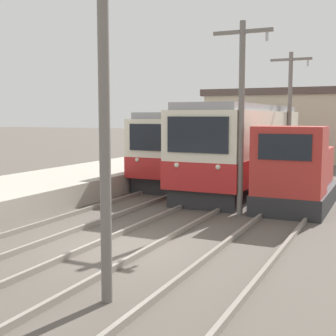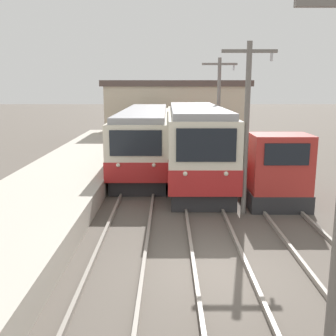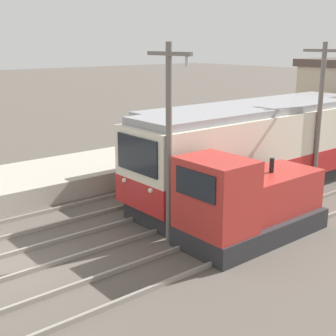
% 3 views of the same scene
% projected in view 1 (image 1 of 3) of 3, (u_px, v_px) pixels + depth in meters
% --- Properties ---
extents(ground_plane, '(200.00, 200.00, 0.00)m').
position_uv_depth(ground_plane, '(122.00, 244.00, 12.21)').
color(ground_plane, '#564F47').
extents(track_left, '(1.54, 60.00, 0.14)m').
position_uv_depth(track_left, '(44.00, 231.00, 13.30)').
color(track_left, gray).
rests_on(track_left, ground).
extents(track_center, '(1.54, 60.00, 0.14)m').
position_uv_depth(track_center, '(129.00, 243.00, 12.11)').
color(track_center, gray).
rests_on(track_center, ground).
extents(track_right, '(1.54, 60.00, 0.14)m').
position_uv_depth(track_right, '(241.00, 258.00, 10.84)').
color(track_right, gray).
rests_on(track_right, ground).
extents(commuter_train_left, '(2.84, 14.30, 3.49)m').
position_uv_depth(commuter_train_left, '(212.00, 147.00, 25.71)').
color(commuter_train_left, '#28282B').
rests_on(commuter_train_left, ground).
extents(commuter_train_center, '(2.84, 11.62, 3.83)m').
position_uv_depth(commuter_train_center, '(244.00, 150.00, 21.35)').
color(commuter_train_center, '#28282B').
rests_on(commuter_train_center, ground).
extents(shunting_locomotive, '(2.40, 5.38, 3.00)m').
position_uv_depth(shunting_locomotive, '(297.00, 175.00, 17.05)').
color(shunting_locomotive, '#28282B').
rests_on(shunting_locomotive, ground).
extents(catenary_mast_near, '(2.00, 0.20, 6.42)m').
position_uv_depth(catenary_mast_near, '(105.00, 105.00, 8.05)').
color(catenary_mast_near, slate).
rests_on(catenary_mast_near, ground).
extents(catenary_mast_mid, '(2.00, 0.20, 6.42)m').
position_uv_depth(catenary_mast_mid, '(242.00, 110.00, 15.50)').
color(catenary_mast_mid, slate).
rests_on(catenary_mast_mid, ground).
extents(catenary_mast_far, '(2.00, 0.20, 6.42)m').
position_uv_depth(catenary_mast_far, '(290.00, 112.00, 22.94)').
color(catenary_mast_far, slate).
rests_on(catenary_mast_far, ground).
extents(station_building, '(12.60, 6.30, 5.32)m').
position_uv_depth(station_building, '(292.00, 125.00, 35.49)').
color(station_building, beige).
rests_on(station_building, ground).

